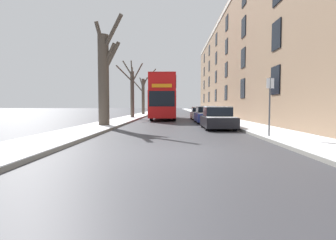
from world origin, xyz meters
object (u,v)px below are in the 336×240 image
Objects in this scene: parked_car_1 at (206,115)px; double_decker_bus at (164,96)px; bare_tree_left_0 at (104,76)px; street_sign_post at (270,104)px; pedestrian_left_sidewalk at (102,113)px; bare_tree_left_2 at (143,94)px; parked_car_0 at (218,119)px; parked_car_2 at (199,114)px; bare_tree_left_1 at (132,90)px.

double_decker_bus is at bearing 122.56° from parked_car_1.
street_sign_post is (8.94, -6.35, -1.95)m from bare_tree_left_0.
double_decker_bus is at bearing -117.20° from pedestrian_left_sidewalk.
street_sign_post is (9.32, -7.14, 0.61)m from pedestrian_left_sidewalk.
bare_tree_left_0 is at bearing 110.64° from pedestrian_left_sidewalk.
pedestrian_left_sidewalk is (-0.38, 0.79, -2.55)m from bare_tree_left_0.
bare_tree_left_2 is 1.85× the size of parked_car_0.
pedestrian_left_sidewalk is (-4.06, -10.07, -1.63)m from double_decker_bus.
parked_car_2 is 1.55× the size of street_sign_post.
pedestrian_left_sidewalk is at bearing -91.63° from bare_tree_left_1.
bare_tree_left_2 is 22.93m from pedestrian_left_sidewalk.
bare_tree_left_0 is 1.77× the size of parked_car_2.
bare_tree_left_1 is 11.64m from pedestrian_left_sidewalk.
street_sign_post is (9.04, -29.94, -1.82)m from bare_tree_left_2.
double_decker_bus is at bearing 107.00° from street_sign_post.
double_decker_bus reaches higher than street_sign_post.
bare_tree_left_0 is at bearing 144.59° from street_sign_post.
bare_tree_left_2 is at bearing 90.22° from bare_tree_left_1.
pedestrian_left_sidewalk reaches higher than parked_car_2.
bare_tree_left_2 reaches higher than pedestrian_left_sidewalk.
bare_tree_left_2 reaches higher than bare_tree_left_1.
bare_tree_left_0 is 9.37m from parked_car_1.
pedestrian_left_sidewalk is at bearing -128.63° from parked_car_2.
pedestrian_left_sidewalk is 0.63× the size of street_sign_post.
parked_car_2 is (0.00, 5.93, -0.05)m from parked_car_1.
parked_car_0 is 8.17m from pedestrian_left_sidewalk.
bare_tree_left_2 is at bearing 112.15° from parked_car_1.
bare_tree_left_2 is 0.70× the size of double_decker_bus.
bare_tree_left_1 is 4.00× the size of pedestrian_left_sidewalk.
street_sign_post reaches higher than parked_car_0.
parked_car_1 is at bearing -44.18° from bare_tree_left_1.
parked_car_0 is 0.93× the size of parked_car_2.
bare_tree_left_1 is 8.20m from parked_car_2.
parked_car_1 is 11.27m from street_sign_post.
double_decker_bus is 18.03m from street_sign_post.
bare_tree_left_0 is at bearing -125.16° from parked_car_2.
parked_car_0 is 5.91m from parked_car_1.
parked_car_1 is (3.87, -6.07, -1.89)m from double_decker_bus.
street_sign_post is at bearing -75.16° from parked_car_0.
bare_tree_left_0 is at bearing -89.72° from bare_tree_left_1.
bare_tree_left_1 is 15.55m from parked_car_0.
bare_tree_left_0 reaches higher than street_sign_post.
bare_tree_left_1 is at bearing 119.76° from parked_car_0.
bare_tree_left_2 is at bearing 106.80° from street_sign_post.
parked_car_1 is (7.65, -18.80, -2.68)m from bare_tree_left_2.
street_sign_post is at bearing -82.91° from parked_car_1.
parked_car_2 is at bearing -133.88° from pedestrian_left_sidewalk.
bare_tree_left_0 is 11.50m from double_decker_bus.
parked_car_0 is at bearing -90.00° from parked_car_2.
pedestrian_left_sidewalk is at bearing -111.96° from double_decker_bus.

